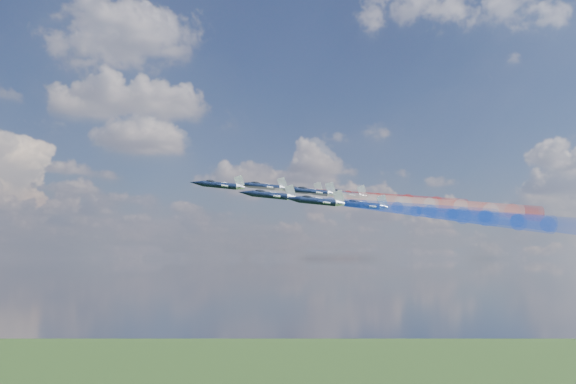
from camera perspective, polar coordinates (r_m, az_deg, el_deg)
name	(u,v)px	position (r m, az deg, el deg)	size (l,w,h in m)	color
jet_lead	(220,185)	(154.85, -6.08, 0.61)	(10.80, 13.50, 3.60)	black
trail_lead	(342,197)	(157.88, 4.80, -0.48)	(4.50, 47.93, 4.50)	white
jet_inner_left	(270,195)	(145.73, -1.63, -0.28)	(10.80, 13.50, 3.60)	black
trail_inner_left	(397,208)	(151.23, 9.69, -1.40)	(4.50, 47.93, 4.50)	blue
jet_inner_right	(264,186)	(163.98, -2.15, 0.49)	(10.80, 13.50, 3.60)	black
trail_inner_right	(378,198)	(168.86, 7.98, -0.53)	(4.50, 47.93, 4.50)	red
jet_outer_left	(317,201)	(138.24, 2.62, -0.82)	(10.80, 13.50, 3.60)	black
trail_outer_left	(451,214)	(146.01, 14.25, -1.95)	(4.50, 47.93, 4.50)	blue
jet_center_third	(311,192)	(156.24, 2.09, 0.02)	(10.80, 13.50, 3.60)	black
trail_center_third	(430,204)	(163.37, 12.48, -1.03)	(4.50, 47.93, 4.50)	white
jet_outer_right	(301,191)	(175.58, 1.19, 0.10)	(10.80, 13.50, 3.60)	black
trail_outer_right	(407,201)	(181.97, 10.52, -0.84)	(4.50, 47.93, 4.50)	red
jet_rear_left	(363,205)	(150.12, 6.65, -1.16)	(10.80, 13.50, 3.60)	black
trail_rear_left	(485,217)	(159.62, 17.12, -2.16)	(4.50, 47.93, 4.50)	blue
jet_rear_right	(344,194)	(166.50, 5.00, -0.19)	(10.80, 13.50, 3.60)	black
trail_rear_right	(455,205)	(174.91, 14.60, -1.15)	(4.50, 47.93, 4.50)	red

